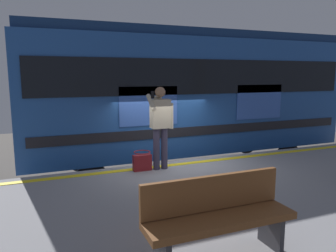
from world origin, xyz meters
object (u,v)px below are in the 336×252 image
Objects in this scene: train_carriage at (186,91)px; passenger at (160,121)px; bench at (218,214)px; handbag at (142,161)px.

train_carriage is 5.38× the size of passenger.
passenger is at bearing 55.11° from train_carriage.
train_carriage reaches higher than bench.
train_carriage is 23.22× the size of handbag.
train_carriage is 3.23m from passenger.
train_carriage is at bearing -111.93° from bench.
passenger is 1.03× the size of bench.
train_carriage is 5.51× the size of bench.
handbag is at bearing -5.29° from passenger.
train_carriage is 6.56m from bench.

